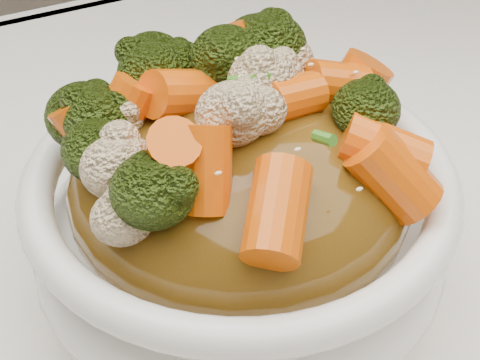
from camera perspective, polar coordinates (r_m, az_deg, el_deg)
tablecloth at (r=0.43m, az=0.82°, el=-11.10°), size 1.20×0.80×0.04m
bowl at (r=0.40m, az=0.00°, el=-3.71°), size 0.28×0.28×0.09m
sauce_base at (r=0.38m, az=0.00°, el=-0.36°), size 0.22×0.22×0.10m
carrots at (r=0.34m, az=0.00°, el=7.94°), size 0.22×0.22×0.05m
broccoli at (r=0.34m, az=0.00°, el=7.79°), size 0.22×0.22×0.04m
cauliflower at (r=0.34m, az=0.00°, el=7.50°), size 0.22×0.22×0.04m
scallions at (r=0.34m, az=0.00°, el=8.08°), size 0.17×0.17×0.02m
sesame_seeds at (r=0.34m, az=0.00°, el=8.08°), size 0.20×0.20×0.01m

